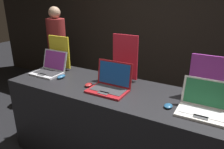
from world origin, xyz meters
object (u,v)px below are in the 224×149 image
object	(u,v)px
person_bystander	(58,53)
mouse_middle	(89,85)
laptop_front	(50,68)
laptop_middle	(110,84)
promo_stand_front	(60,54)
laptop_back	(204,106)
mouse_back	(168,106)
promo_stand_middle	(125,59)
promo_stand_back	(211,78)
mouse_front	(61,77)

from	to	relation	value
person_bystander	mouse_middle	bearing A→B (deg)	-36.93
laptop_front	laptop_middle	world-z (taller)	laptop_middle
mouse_middle	promo_stand_front	bearing A→B (deg)	155.43
laptop_back	mouse_back	bearing A→B (deg)	-167.76
laptop_front	laptop_middle	size ratio (longest dim) A/B	0.92
mouse_middle	promo_stand_middle	bearing A→B (deg)	55.25
laptop_back	promo_stand_back	bearing A→B (deg)	90.00
laptop_back	promo_stand_back	xyz separation A→B (m)	(0.00, 0.31, 0.13)
laptop_front	promo_stand_front	distance (m)	0.23
promo_stand_back	laptop_front	bearing A→B (deg)	-172.74
laptop_front	person_bystander	distance (m)	1.20
laptop_middle	laptop_back	xyz separation A→B (m)	(0.87, -0.01, -0.00)
laptop_middle	promo_stand_back	distance (m)	0.93
laptop_middle	person_bystander	xyz separation A→B (m)	(-1.63, 1.01, -0.13)
laptop_front	mouse_middle	distance (m)	0.65
promo_stand_front	promo_stand_back	bearing A→B (deg)	1.14
laptop_back	laptop_middle	bearing A→B (deg)	179.26
laptop_front	promo_stand_middle	bearing A→B (deg)	15.56
promo_stand_middle	promo_stand_back	distance (m)	0.87
promo_stand_front	mouse_back	world-z (taller)	promo_stand_front
laptop_front	laptop_back	size ratio (longest dim) A/B	0.91
mouse_middle	person_bystander	bearing A→B (deg)	143.07
promo_stand_front	promo_stand_middle	size ratio (longest dim) A/B	0.83
mouse_middle	person_bystander	distance (m)	1.74
promo_stand_front	mouse_front	bearing A→B (deg)	-47.23
mouse_front	promo_stand_back	size ratio (longest dim) A/B	0.30
laptop_front	person_bystander	bearing A→B (deg)	128.41
laptop_middle	mouse_back	xyz separation A→B (m)	(0.60, -0.07, -0.05)
laptop_middle	laptop_front	bearing A→B (deg)	175.00
mouse_back	promo_stand_middle	bearing A→B (deg)	146.92
mouse_front	laptop_front	bearing A→B (deg)	163.99
mouse_back	laptop_middle	bearing A→B (deg)	173.46
mouse_front	promo_stand_front	xyz separation A→B (m)	(-0.24, 0.26, 0.18)
promo_stand_back	mouse_middle	bearing A→B (deg)	-163.59
promo_stand_middle	mouse_back	xyz separation A→B (m)	(0.60, -0.39, -0.23)
laptop_front	mouse_front	world-z (taller)	laptop_front
laptop_middle	laptop_back	world-z (taller)	laptop_middle
mouse_back	person_bystander	world-z (taller)	person_bystander
laptop_back	person_bystander	xyz separation A→B (m)	(-2.50, 1.03, -0.12)
mouse_front	mouse_back	distance (m)	1.26
promo_stand_middle	mouse_back	world-z (taller)	promo_stand_middle
mouse_middle	promo_stand_back	size ratio (longest dim) A/B	0.24
mouse_back	promo_stand_back	world-z (taller)	promo_stand_back
laptop_front	mouse_front	distance (m)	0.25
laptop_back	promo_stand_front	bearing A→B (deg)	171.02
promo_stand_middle	mouse_front	bearing A→B (deg)	-154.08
promo_stand_back	promo_stand_middle	bearing A→B (deg)	178.50
promo_stand_middle	mouse_middle	bearing A→B (deg)	-124.75
promo_stand_front	laptop_middle	world-z (taller)	promo_stand_front
person_bystander	mouse_front	bearing A→B (deg)	-45.70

